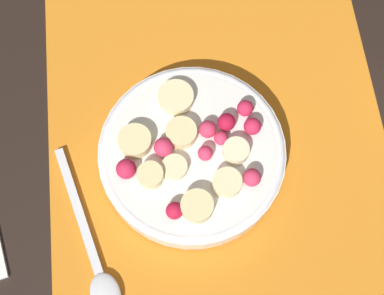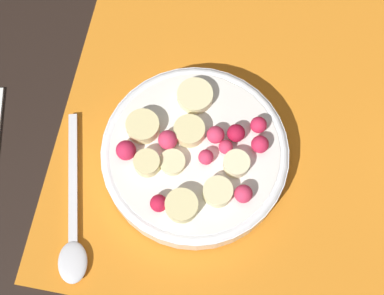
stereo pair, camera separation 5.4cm
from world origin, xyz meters
name	(u,v)px [view 1 (the left image)]	position (x,y,z in m)	size (l,w,h in m)	color
ground_plane	(214,116)	(0.00, 0.00, 0.00)	(3.00, 3.00, 0.00)	black
placemat	(214,115)	(0.00, 0.00, 0.00)	(0.42, 0.37, 0.01)	orange
fruit_bowl	(192,154)	(0.05, -0.03, 0.03)	(0.19, 0.19, 0.05)	white
spoon	(96,264)	(0.15, -0.14, 0.01)	(0.18, 0.07, 0.01)	silver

